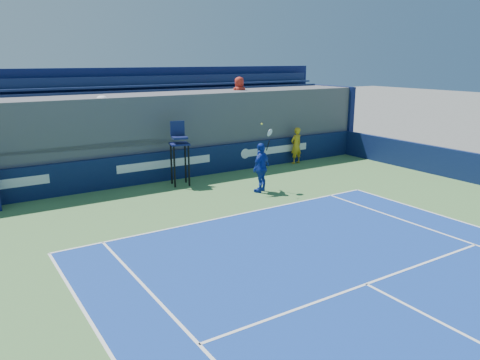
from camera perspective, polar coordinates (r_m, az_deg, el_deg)
ball_person at (r=21.99m, az=6.86°, el=4.20°), size 0.66×0.47×1.69m
back_hoarding at (r=19.00m, az=-9.16°, el=1.68°), size 20.40×0.21×1.20m
umpire_chair at (r=18.08m, az=-7.41°, el=4.09°), size 0.84×0.84×2.48m
tennis_player at (r=17.08m, az=2.61°, el=1.53°), size 1.16×0.87×2.57m
stadium_seating at (r=20.64m, az=-11.62°, el=6.07°), size 21.00×4.05×4.40m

